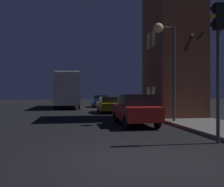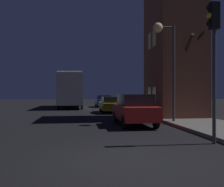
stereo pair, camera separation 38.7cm
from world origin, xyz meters
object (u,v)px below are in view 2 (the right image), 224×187
Objects in this scene: traffic_light at (213,43)px; car_near_lane at (134,109)px; bus at (71,88)px; streetlamp at (164,46)px; bare_tree at (184,75)px; car_mid_lane at (112,104)px; car_far_lane at (103,101)px.

car_near_lane is at bearing 107.06° from traffic_light.
car_near_lane is at bearing -77.04° from bus.
streetlamp reaches higher than car_near_lane.
streetlamp is 3.84m from car_near_lane.
traffic_light is 7.14m from bare_tree.
traffic_light is 5.89m from car_near_lane.
car_mid_lane is at bearing -65.16° from bus.
streetlamp reaches higher than traffic_light.
streetlamp is at bearing -139.49° from bare_tree.
streetlamp is 1.28× the size of car_far_lane.
bare_tree is 7.87m from car_mid_lane.
traffic_light is at bearing -76.06° from bus.
car_near_lane is at bearing -153.83° from bare_tree.
bus is at bearing 103.94° from traffic_light.
bus reaches higher than car_near_lane.
streetlamp is 1.25× the size of car_near_lane.
bus is at bearing 116.60° from bare_tree.
bus is at bearing 108.70° from streetlamp.
streetlamp is 5.33m from traffic_light.
bare_tree is at bearing 40.51° from streetlamp.
car_near_lane is (-1.72, -0.17, -3.43)m from streetlamp.
bus is (-7.33, 14.65, -0.51)m from bare_tree.
bare_tree is 1.23× the size of car_near_lane.
bus is 16.88m from car_near_lane.
streetlamp is at bearing 5.78° from car_near_lane.
bare_tree is 15.77m from car_far_lane.
car_mid_lane is (-1.79, 8.24, -3.55)m from streetlamp.
car_far_lane is (-3.53, 15.24, -2.05)m from bare_tree.
bare_tree is 0.53× the size of bus.
bus is 2.31× the size of car_near_lane.
streetlamp is at bearing -84.27° from car_far_lane.
car_near_lane is (-3.56, -1.75, -1.95)m from bare_tree.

